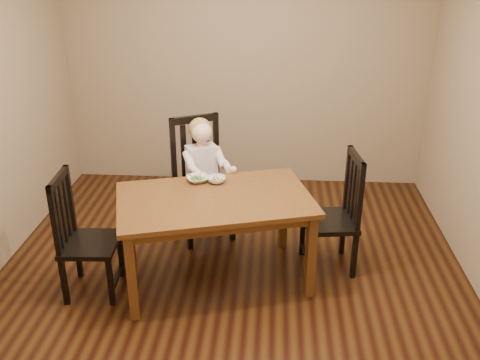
# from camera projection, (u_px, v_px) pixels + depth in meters

# --- Properties ---
(room) EXTENTS (4.01, 4.01, 2.71)m
(room) POSITION_uv_depth(u_px,v_px,m) (230.00, 122.00, 4.03)
(room) COLOR #40250D
(room) RESTS_ON ground
(dining_table) EXTENTS (1.70, 1.29, 0.76)m
(dining_table) POSITION_uv_depth(u_px,v_px,m) (215.00, 207.00, 4.24)
(dining_table) COLOR #532A13
(dining_table) RESTS_ON room
(chair_child) EXTENTS (0.65, 0.64, 1.14)m
(chair_child) POSITION_uv_depth(u_px,v_px,m) (201.00, 180.00, 5.02)
(chair_child) COLOR black
(chair_child) RESTS_ON room
(chair_left) EXTENTS (0.44, 0.46, 1.02)m
(chair_left) POSITION_uv_depth(u_px,v_px,m) (83.00, 238.00, 4.17)
(chair_left) COLOR black
(chair_left) RESTS_ON room
(chair_right) EXTENTS (0.49, 0.50, 1.04)m
(chair_right) POSITION_uv_depth(u_px,v_px,m) (336.00, 215.00, 4.49)
(chair_right) COLOR black
(chair_right) RESTS_ON room
(toddler) EXTENTS (0.52, 0.56, 0.61)m
(toddler) POSITION_uv_depth(u_px,v_px,m) (203.00, 167.00, 4.90)
(toddler) COLOR silver
(toddler) RESTS_ON chair_child
(bowl_peas) EXTENTS (0.24, 0.24, 0.04)m
(bowl_peas) POSITION_uv_depth(u_px,v_px,m) (198.00, 179.00, 4.48)
(bowl_peas) COLOR silver
(bowl_peas) RESTS_ON dining_table
(bowl_veg) EXTENTS (0.16, 0.16, 0.05)m
(bowl_veg) POSITION_uv_depth(u_px,v_px,m) (217.00, 180.00, 4.46)
(bowl_veg) COLOR silver
(bowl_veg) RESTS_ON dining_table
(fork) EXTENTS (0.12, 0.07, 0.05)m
(fork) POSITION_uv_depth(u_px,v_px,m) (193.00, 178.00, 4.44)
(fork) COLOR silver
(fork) RESTS_ON bowl_peas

